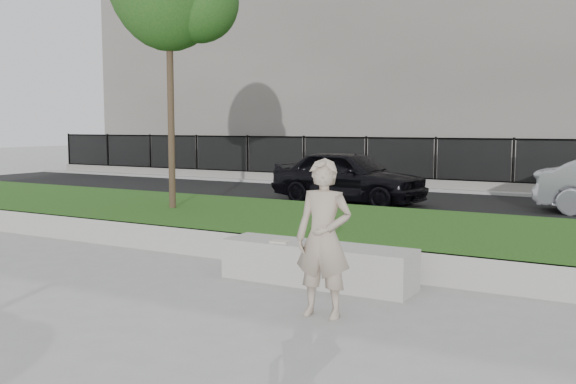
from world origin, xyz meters
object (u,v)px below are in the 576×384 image
Objects in this scene: stone_bench at (317,264)px; book at (280,242)px; man at (324,238)px; car_dark at (348,176)px.

book is at bearing -159.57° from stone_bench.
stone_bench is at bearing 114.51° from man.
book is (-1.11, 1.02, -0.30)m from man.
car_dark is at bearing 107.42° from man.
stone_bench is 8.03m from car_dark.
man is 9.36m from car_dark.
man reaches higher than car_dark.
book is at bearing 132.03° from man.
man reaches higher than stone_bench.
book is 8.02m from car_dark.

